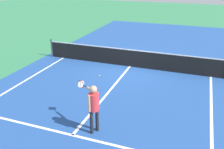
# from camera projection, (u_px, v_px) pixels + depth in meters

# --- Properties ---
(ground_plane) EXTENTS (60.00, 60.00, 0.00)m
(ground_plane) POSITION_uv_depth(u_px,v_px,m) (130.00, 66.00, 13.19)
(ground_plane) COLOR #337F51
(court_surface_inbounds) EXTENTS (10.62, 24.40, 0.00)m
(court_surface_inbounds) POSITION_uv_depth(u_px,v_px,m) (130.00, 66.00, 13.19)
(court_surface_inbounds) COLOR #234C93
(court_surface_inbounds) RESTS_ON ground_plane
(line_service_near) EXTENTS (8.22, 0.10, 0.01)m
(line_service_near) POSITION_uv_depth(u_px,v_px,m) (73.00, 135.00, 7.66)
(line_service_near) COLOR white
(line_service_near) RESTS_ON ground_plane
(line_center_service) EXTENTS (0.10, 6.40, 0.01)m
(line_center_service) POSITION_uv_depth(u_px,v_px,m) (109.00, 92.00, 10.42)
(line_center_service) COLOR white
(line_center_service) RESTS_ON ground_plane
(net) EXTENTS (9.81, 0.09, 1.07)m
(net) POSITION_uv_depth(u_px,v_px,m) (130.00, 58.00, 12.99)
(net) COLOR #33383D
(net) RESTS_ON ground_plane
(player_near) EXTENTS (1.00, 0.88, 1.63)m
(player_near) POSITION_uv_depth(u_px,v_px,m) (93.00, 104.00, 7.47)
(player_near) COLOR black
(player_near) RESTS_ON ground_plane
(tennis_ball_near_net) EXTENTS (0.07, 0.07, 0.07)m
(tennis_ball_near_net) POSITION_uv_depth(u_px,v_px,m) (99.00, 76.00, 11.95)
(tennis_ball_near_net) COLOR #CCE033
(tennis_ball_near_net) RESTS_ON ground_plane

